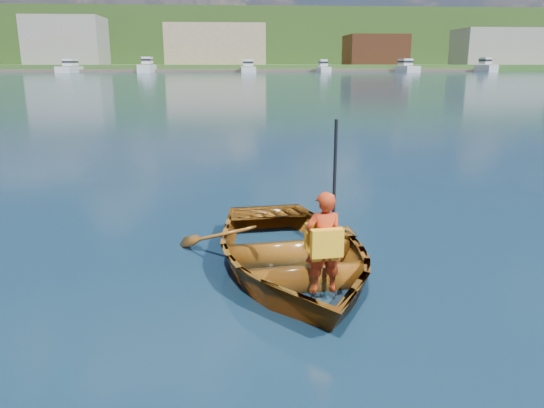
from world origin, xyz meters
The scene contains 8 objects.
ground centered at (0.00, 0.00, 0.00)m, with size 600.00×600.00×0.00m.
rowboat centered at (1.35, -0.27, 0.24)m, with size 3.18×4.11×0.79m.
child_paddler centered at (1.62, -1.14, 0.67)m, with size 0.44×0.38×1.85m.
shoreline centered at (0.00, 236.61, 10.32)m, with size 400.00×140.00×22.00m.
dock centered at (-7.51, 148.00, 0.40)m, with size 160.05×7.97×0.80m.
waterfront_buildings centered at (-7.74, 165.00, 7.74)m, with size 202.00×16.00×14.00m.
marina_yachts centered at (1.29, 143.34, 1.33)m, with size 142.56×13.68×4.35m.
hillside_trees centered at (15.29, 232.76, 16.82)m, with size 302.14×81.85×24.65m.
Camera 1 is at (0.70, -6.43, 2.51)m, focal length 35.00 mm.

